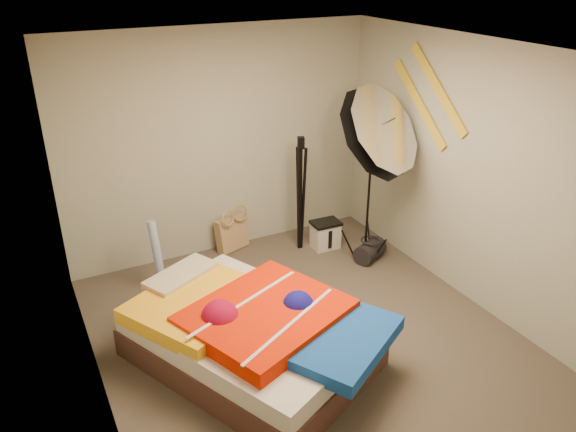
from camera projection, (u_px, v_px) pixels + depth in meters
floor at (309, 339)px, 5.03m from camera, size 4.00×4.00×0.00m
ceiling at (314, 53)px, 3.96m from camera, size 4.00×4.00×0.00m
wall_back at (221, 144)px, 6.10m from camera, size 3.50×0.00×3.50m
wall_front at (502, 359)px, 2.89m from camera, size 3.50×0.00×3.50m
wall_left at (85, 264)px, 3.77m from camera, size 0.00×4.00×4.00m
wall_right at (475, 177)px, 5.22m from camera, size 0.00×4.00×4.00m
tote_bag at (232, 233)px, 6.49m from camera, size 0.43×0.29×0.40m
wrapping_roll at (158, 256)px, 5.63m from camera, size 0.12×0.23×0.75m
camera_case at (325, 236)px, 6.53m from camera, size 0.31×0.23×0.30m
duffel_bag at (370, 251)px, 6.28m from camera, size 0.42×0.35×0.22m
wall_stripe_upper at (438, 89)px, 5.40m from camera, size 0.02×0.91×0.78m
wall_stripe_lower at (419, 104)px, 5.68m from camera, size 0.02×0.91×0.78m
bed at (251, 332)px, 4.66m from camera, size 2.08×2.29×0.56m
photo_umbrella at (374, 135)px, 5.55m from camera, size 1.09×1.02×2.10m
camera_tripod at (300, 187)px, 6.26m from camera, size 0.09×0.09×1.34m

